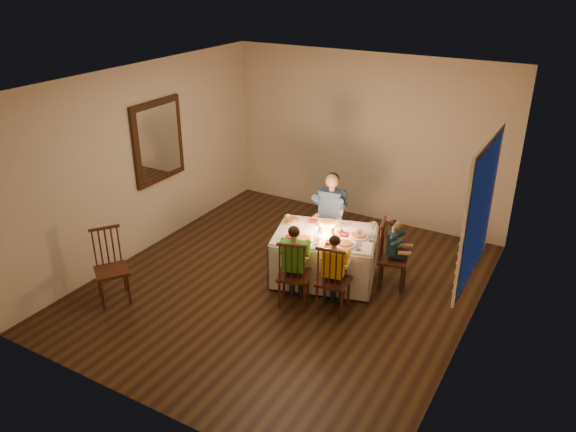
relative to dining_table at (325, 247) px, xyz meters
The scene contains 26 objects.
ground 0.71m from the dining_table, 132.21° to the right, with size 5.00×5.00×0.00m, color black.
wall_left 2.77m from the dining_table, behind, with size 0.02×5.00×2.60m, color #BFB6A3.
wall_right 2.10m from the dining_table, 11.89° to the right, with size 0.02×5.00×2.60m, color #BFB6A3.
wall_back 2.29m from the dining_table, 99.74° to the left, with size 4.50×0.02×2.60m, color #BFB6A3.
ceiling 2.19m from the dining_table, 132.21° to the right, with size 5.00×5.00×0.00m, color white.
dining_table is the anchor object (origin of this frame).
chair_adult 0.84m from the dining_table, 110.11° to the left, with size 0.37×0.35×0.90m, color #39170F, non-canonical shape.
chair_near_left 0.85m from the dining_table, 94.29° to the right, with size 0.37×0.35×0.90m, color #39170F, non-canonical shape.
chair_near_right 0.87m from the dining_table, 55.44° to the right, with size 0.37×0.35×0.90m, color #39170F, non-canonical shape.
chair_end 0.99m from the dining_table, 17.10° to the left, with size 0.37×0.35×0.90m, color #39170F, non-canonical shape.
chair_extra 2.68m from the dining_table, 139.17° to the right, with size 0.38×0.36×0.93m, color #39170F, non-canonical shape.
adult 0.84m from the dining_table, 110.11° to the left, with size 0.44×0.40×1.21m, color #335080, non-canonical shape.
child_green 0.85m from the dining_table, 94.29° to the right, with size 0.35×0.32×1.06m, color green, non-canonical shape.
child_yellow 0.87m from the dining_table, 55.44° to the right, with size 0.32×0.29×1.00m, color yellow, non-canonical shape.
child_teal 0.99m from the dining_table, 17.10° to the left, with size 0.28×0.25×0.94m, color #19353F, non-canonical shape.
setting_adult 0.35m from the dining_table, 111.44° to the left, with size 0.26×0.26×0.02m, color white.
setting_green 0.39m from the dining_table, 116.48° to the right, with size 0.26×0.26×0.02m, color white.
setting_yellow 0.44m from the dining_table, 25.79° to the right, with size 0.26×0.26×0.02m, color white.
setting_teal 0.47m from the dining_table, 16.46° to the left, with size 0.26×0.26×0.02m, color white.
candle_left 0.25m from the dining_table, 163.61° to the right, with size 0.06×0.06×0.10m, color silver.
candle_right 0.26m from the dining_table, 16.39° to the left, with size 0.06×0.06×0.10m, color silver.
squash 0.66m from the dining_table, behind, with size 0.09×0.09×0.09m, color yellow.
orange_fruit 0.29m from the dining_table, 30.49° to the left, with size 0.08×0.08×0.08m, color orange.
serving_bowl 0.57m from the dining_table, behind, with size 0.20×0.20×0.05m, color white.
wall_mirror 2.78m from the dining_table, behind, with size 0.06×0.95×1.15m.
window_blinds 2.13m from the dining_table, ahead, with size 0.07×1.34×1.54m.
Camera 1 is at (3.11, -5.33, 3.82)m, focal length 35.00 mm.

